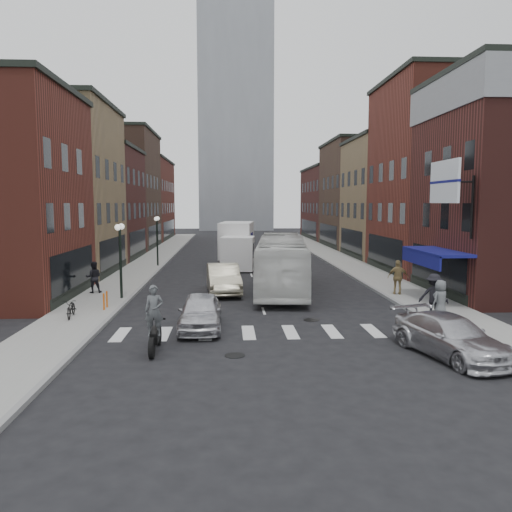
{
  "coord_description": "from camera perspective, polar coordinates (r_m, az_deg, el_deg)",
  "views": [
    {
      "loc": [
        -1.73,
        -22.64,
        5.21
      ],
      "look_at": [
        -0.06,
        6.32,
        2.12
      ],
      "focal_mm": 35.0,
      "sensor_mm": 36.0,
      "label": 1
    }
  ],
  "objects": [
    {
      "name": "bldg_right_far_a",
      "position": [
        60.03,
        12.97,
        6.83
      ],
      "size": [
        10.3,
        12.2,
        12.3
      ],
      "color": "#4E3227",
      "rests_on": "ground"
    },
    {
      "name": "bldg_left_far_a",
      "position": [
        59.17,
        -16.39,
        7.24
      ],
      "size": [
        10.3,
        12.2,
        13.3
      ],
      "color": "#4E3227",
      "rests_on": "ground"
    },
    {
      "name": "parked_bicycle",
      "position": [
        23.71,
        -20.35,
        -5.59
      ],
      "size": [
        0.75,
        1.64,
        0.83
      ],
      "primitive_type": "imported",
      "rotation": [
        0.0,
        0.0,
        0.12
      ],
      "color": "black",
      "rests_on": "sidewalk_left"
    },
    {
      "name": "bldg_left_mid_a",
      "position": [
        38.98,
        -23.38,
        6.98
      ],
      "size": [
        10.3,
        10.2,
        12.3
      ],
      "color": "#A3875A",
      "rests_on": "ground"
    },
    {
      "name": "sedan_left_far",
      "position": [
        28.98,
        -3.74,
        -2.6
      ],
      "size": [
        2.18,
        5.22,
        1.68
      ],
      "primitive_type": "imported",
      "rotation": [
        0.0,
        0.0,
        0.08
      ],
      "color": "beige",
      "rests_on": "ground"
    },
    {
      "name": "bldg_right_far_b",
      "position": [
        73.57,
        9.89,
        5.95
      ],
      "size": [
        10.3,
        16.2,
        10.3
      ],
      "color": "#481E19",
      "rests_on": "ground"
    },
    {
      "name": "bike_rack",
      "position": [
        25.09,
        -16.83,
        -4.88
      ],
      "size": [
        0.08,
        0.68,
        0.8
      ],
      "color": "#D8590C",
      "rests_on": "sidewalk_left"
    },
    {
      "name": "crosswalk_stripes",
      "position": [
        20.4,
        1.69,
        -8.71
      ],
      "size": [
        12.0,
        2.2,
        0.01
      ],
      "primitive_type": "cube",
      "color": "silver",
      "rests_on": "ground"
    },
    {
      "name": "awning_blue",
      "position": [
        27.43,
        19.57,
        0.33
      ],
      "size": [
        1.8,
        5.0,
        0.78
      ],
      "color": "navy",
      "rests_on": "ground"
    },
    {
      "name": "sidewalk_right",
      "position": [
        46.09,
        9.55,
        -0.39
      ],
      "size": [
        3.0,
        74.0,
        0.15
      ],
      "primitive_type": "cube",
      "color": "gray",
      "rests_on": "ground"
    },
    {
      "name": "streetlamp_far",
      "position": [
        41.1,
        -11.24,
        2.77
      ],
      "size": [
        0.32,
        1.22,
        4.11
      ],
      "color": "black",
      "rests_on": "ground"
    },
    {
      "name": "bldg_left_mid_b",
      "position": [
        48.49,
        -19.27,
        5.68
      ],
      "size": [
        10.3,
        10.2,
        10.3
      ],
      "color": "#481E19",
      "rests_on": "ground"
    },
    {
      "name": "ped_right_b",
      "position": [
        28.76,
        15.92,
        -2.35
      ],
      "size": [
        1.22,
        0.82,
        1.91
      ],
      "primitive_type": "imported",
      "rotation": [
        0.0,
        0.0,
        2.89
      ],
      "color": "#957D4C",
      "rests_on": "sidewalk_right"
    },
    {
      "name": "bldg_right_mid_a",
      "position": [
        40.33,
        21.45,
        8.43
      ],
      "size": [
        10.3,
        10.2,
        14.3
      ],
      "color": "maroon",
      "rests_on": "ground"
    },
    {
      "name": "curb_left",
      "position": [
        45.25,
        -9.97,
        -0.62
      ],
      "size": [
        0.2,
        74.0,
        0.16
      ],
      "primitive_type": "cube",
      "color": "gray",
      "rests_on": "ground"
    },
    {
      "name": "bldg_right_mid_b",
      "position": [
        49.55,
        16.53,
        6.35
      ],
      "size": [
        10.3,
        10.2,
        11.3
      ],
      "color": "#A3875A",
      "rests_on": "ground"
    },
    {
      "name": "ground",
      "position": [
        23.3,
        1.05,
        -6.83
      ],
      "size": [
        160.0,
        160.0,
        0.0
      ],
      "primitive_type": "plane",
      "color": "black",
      "rests_on": "ground"
    },
    {
      "name": "streetlamp_near",
      "position": [
        27.34,
        -15.26,
        1.05
      ],
      "size": [
        0.32,
        1.22,
        4.11
      ],
      "color": "black",
      "rests_on": "ground"
    },
    {
      "name": "ped_left_solo",
      "position": [
        29.61,
        -18.07,
        -2.31
      ],
      "size": [
        0.95,
        0.68,
        1.78
      ],
      "primitive_type": "imported",
      "rotation": [
        0.0,
        0.0,
        3.37
      ],
      "color": "black",
      "rests_on": "sidewalk_left"
    },
    {
      "name": "ped_right_c",
      "position": [
        22.99,
        20.31,
        -4.76
      ],
      "size": [
        1.03,
        0.92,
        1.76
      ],
      "primitive_type": "imported",
      "rotation": [
        0.0,
        0.0,
        3.66
      ],
      "color": "#575B5F",
      "rests_on": "sidewalk_right"
    },
    {
      "name": "curb_car",
      "position": [
        18.37,
        21.3,
        -8.56
      ],
      "size": [
        3.13,
        5.13,
        1.39
      ],
      "primitive_type": "imported",
      "rotation": [
        0.0,
        0.0,
        0.26
      ],
      "color": "silver",
      "rests_on": "ground"
    },
    {
      "name": "transit_bus",
      "position": [
        29.62,
        2.92,
        -0.83
      ],
      "size": [
        3.95,
        12.03,
        3.29
      ],
      "primitive_type": "imported",
      "rotation": [
        0.0,
        0.0,
        -0.1
      ],
      "color": "silver",
      "rests_on": "ground"
    },
    {
      "name": "sidewalk_left",
      "position": [
        45.44,
        -11.85,
        -0.53
      ],
      "size": [
        3.0,
        74.0,
        0.15
      ],
      "primitive_type": "cube",
      "color": "gray",
      "rests_on": "ground"
    },
    {
      "name": "sedan_left_near",
      "position": [
        20.85,
        -6.36,
        -6.35
      ],
      "size": [
        1.73,
        4.3,
        1.46
      ],
      "primitive_type": "imported",
      "rotation": [
        0.0,
        0.0,
        0.0
      ],
      "color": "silver",
      "rests_on": "ground"
    },
    {
      "name": "ped_right_a",
      "position": [
        23.53,
        19.65,
        -4.27
      ],
      "size": [
        1.39,
        1.0,
        1.95
      ],
      "primitive_type": "imported",
      "rotation": [
        0.0,
        0.0,
        2.8
      ],
      "color": "black",
      "rests_on": "sidewalk_right"
    },
    {
      "name": "box_truck",
      "position": [
        40.91,
        -2.19,
        1.27
      ],
      "size": [
        3.13,
        8.49,
        3.59
      ],
      "rotation": [
        0.0,
        0.0,
        -0.12
      ],
      "color": "white",
      "rests_on": "ground"
    },
    {
      "name": "curb_right",
      "position": [
        45.79,
        7.71,
        -0.5
      ],
      "size": [
        0.2,
        74.0,
        0.16
      ],
      "primitive_type": "cube",
      "color": "gray",
      "rests_on": "ground"
    },
    {
      "name": "bldg_left_far_b",
      "position": [
        72.86,
        -13.87,
        6.26
      ],
      "size": [
        10.3,
        16.2,
        11.3
      ],
      "color": "maroon",
      "rests_on": "ground"
    },
    {
      "name": "distant_tower",
      "position": [
        102.59,
        -2.38,
        17.2
      ],
      "size": [
        14.0,
        14.0,
        50.0
      ],
      "primitive_type": "cube",
      "color": "#9399A0",
      "rests_on": "ground"
    },
    {
      "name": "billboard_sign",
      "position": [
        25.36,
        20.91,
        7.78
      ],
      "size": [
        1.52,
        3.0,
        3.7
      ],
      "color": "black",
      "rests_on": "ground"
    },
    {
      "name": "motorcycle_rider",
      "position": [
        17.89,
        -11.52,
        -7.28
      ],
      "size": [
        0.67,
        2.34,
        2.38
      ],
      "rotation": [
        0.0,
        0.0,
        0.06
      ],
      "color": "black",
      "rests_on": "ground"
    }
  ]
}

